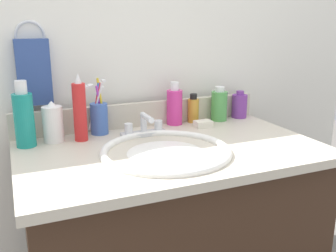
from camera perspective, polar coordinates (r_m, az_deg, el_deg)
name	(u,v)px	position (r m, az deg, el deg)	size (l,w,h in m)	color
vanity_cabinet	(171,252)	(1.39, 0.46, -18.23)	(0.91, 0.53, 0.71)	#382316
countertop	(171,151)	(1.23, 0.49, -3.73)	(0.95, 0.58, 0.03)	beige
backsplash	(142,114)	(1.46, -3.82, 1.78)	(0.95, 0.02, 0.09)	beige
back_wall	(138,143)	(1.55, -4.49, -2.53)	(2.05, 0.04, 1.30)	white
towel_ring	(30,35)	(1.38, -19.85, 12.55)	(0.10, 0.10, 0.01)	silver
hand_towel	(34,72)	(1.37, -19.34, 7.54)	(0.11, 0.04, 0.22)	#334C8C
sink_basin	(166,162)	(1.18, -0.33, -5.38)	(0.40, 0.40, 0.11)	white
faucet	(144,128)	(1.33, -3.55, -0.28)	(0.16, 0.10, 0.08)	silver
bottle_spray_red	(80,111)	(1.29, -12.99, 2.21)	(0.04, 0.04, 0.23)	red
bottle_toner_green	(219,105)	(1.54, 7.62, 3.09)	(0.06, 0.06, 0.14)	#4C9E4C
bottle_lotion_white	(53,123)	(1.31, -16.74, 0.37)	(0.07, 0.07, 0.14)	white
bottle_soap_pink	(175,106)	(1.47, 0.98, 2.98)	(0.06, 0.06, 0.16)	#D8338C
bottle_cream_purple	(239,106)	(1.60, 10.58, 3.00)	(0.06, 0.06, 0.11)	#7A3899
bottle_oil_amber	(193,109)	(1.51, 3.77, 2.48)	(0.04, 0.04, 0.11)	gold
bottle_mouthwash_teal	(24,118)	(1.28, -20.63, 1.12)	(0.06, 0.06, 0.21)	teal
cup_blue_plastic	(99,117)	(1.37, -10.23, 1.39)	(0.07, 0.06, 0.20)	#3F66B7
soap_bar	(203,124)	(1.45, 5.24, 0.32)	(0.06, 0.04, 0.02)	white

